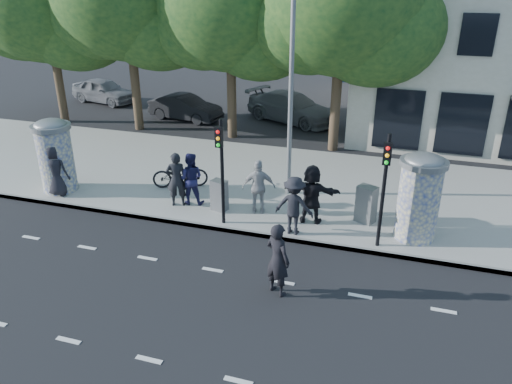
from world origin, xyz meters
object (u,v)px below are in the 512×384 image
(traffic_pole_far, at_px, (385,181))
(car_right, at_px, (292,107))
(ped_e, at_px, (259,187))
(ped_d, at_px, (294,206))
(ped_b, at_px, (177,179))
(cabinet_left, at_px, (219,195))
(street_lamp, at_px, (291,62))
(car_mid, at_px, (185,108))
(ped_a, at_px, (56,170))
(car_left, at_px, (104,91))
(ped_f, at_px, (311,194))
(ped_c, at_px, (190,179))
(man_road, at_px, (278,259))
(cabinet_right, at_px, (366,204))
(traffic_pole_near, at_px, (221,162))
(ad_column_right, at_px, (419,195))
(ad_column_left, at_px, (55,154))
(bicycle, at_px, (180,174))

(traffic_pole_far, relative_size, car_right, 0.65)
(traffic_pole_far, distance_m, ped_e, 4.25)
(traffic_pole_far, height_order, car_right, traffic_pole_far)
(traffic_pole_far, distance_m, ped_d, 2.79)
(ped_b, relative_size, cabinet_left, 1.78)
(street_lamp, distance_m, car_mid, 12.00)
(ped_a, xyz_separation_m, car_left, (-6.36, 12.72, -0.37))
(ped_b, xyz_separation_m, ped_f, (4.57, 0.13, 0.02))
(ped_e, height_order, cabinet_left, ped_e)
(ped_c, xyz_separation_m, ped_d, (3.84, -1.01, 0.01))
(traffic_pole_far, relative_size, ped_d, 1.86)
(ped_e, height_order, man_road, ped_e)
(cabinet_right, relative_size, car_right, 0.23)
(ped_f, bearing_deg, car_left, -42.83)
(street_lamp, bearing_deg, ped_d, -72.58)
(man_road, bearing_deg, ped_f, -62.89)
(car_left, bearing_deg, ped_a, -140.58)
(ped_e, relative_size, ped_f, 0.96)
(ped_e, relative_size, cabinet_left, 1.74)
(ped_c, height_order, car_mid, ped_c)
(traffic_pole_far, distance_m, street_lamp, 5.12)
(street_lamp, distance_m, cabinet_left, 4.92)
(traffic_pole_far, xyz_separation_m, ped_c, (-6.37, 1.09, -1.17))
(ped_e, bearing_deg, traffic_pole_near, 35.51)
(street_lamp, xyz_separation_m, man_road, (1.15, -5.70, -3.82))
(ad_column_right, distance_m, ped_d, 3.66)
(ad_column_right, relative_size, car_left, 0.62)
(man_road, bearing_deg, street_lamp, -50.50)
(traffic_pole_far, distance_m, car_right, 13.71)
(traffic_pole_near, relative_size, cabinet_right, 2.81)
(street_lamp, bearing_deg, ped_c, -149.44)
(street_lamp, xyz_separation_m, ped_f, (1.22, -1.90, -3.68))
(ped_a, bearing_deg, ped_b, -174.58)
(ped_b, bearing_deg, man_road, 117.91)
(cabinet_left, bearing_deg, ped_a, -158.53)
(traffic_pole_near, bearing_deg, ad_column_right, 8.89)
(ped_b, bearing_deg, ad_column_left, -21.60)
(ped_f, bearing_deg, cabinet_left, -3.30)
(car_left, bearing_deg, bicycle, -123.76)
(ped_d, relative_size, bicycle, 0.91)
(ad_column_left, height_order, cabinet_left, ad_column_left)
(ped_f, relative_size, man_road, 0.98)
(ped_f, bearing_deg, traffic_pole_far, 152.05)
(man_road, height_order, car_right, man_road)
(ped_f, bearing_deg, ped_a, -0.56)
(ad_column_left, bearing_deg, cabinet_right, 4.06)
(ad_column_left, relative_size, traffic_pole_far, 0.78)
(street_lamp, bearing_deg, car_right, 102.83)
(ped_e, height_order, cabinet_right, ped_e)
(man_road, relative_size, car_mid, 0.48)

